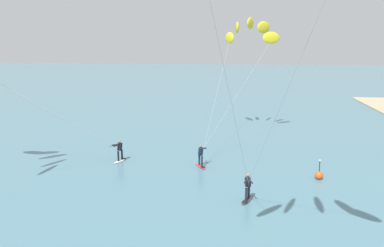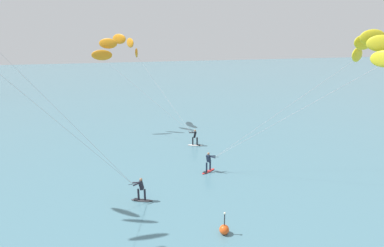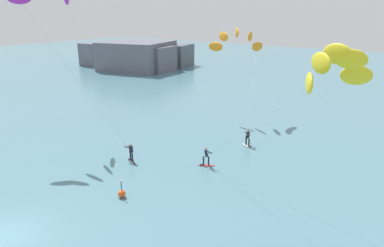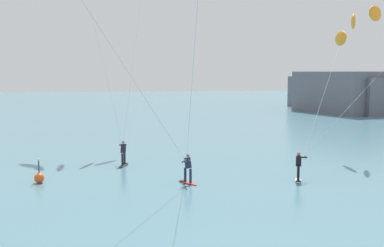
# 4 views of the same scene
# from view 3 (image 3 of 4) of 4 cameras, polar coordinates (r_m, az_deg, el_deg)

# --- Properties ---
(ground_plane) EXTENTS (240.00, 240.00, 0.00)m
(ground_plane) POSITION_cam_3_polar(r_m,az_deg,el_deg) (25.02, -27.83, -15.49)
(ground_plane) COLOR slate
(kitesurfer_mid_water) EXTENTS (13.04, 7.01, 11.19)m
(kitesurfer_mid_water) POSITION_cam_3_polar(r_m,az_deg,el_deg) (20.90, 20.75, 7.56)
(kitesurfer_mid_water) COLOR red
(kitesurfer_mid_water) RESTS_ON ground
(kitesurfer_far_out) EXTENTS (10.35, 11.45, 10.86)m
(kitesurfer_far_out) POSITION_cam_3_polar(r_m,az_deg,el_deg) (43.71, 7.19, 12.69)
(kitesurfer_far_out) COLOR white
(kitesurfer_far_out) RESTS_ON ground
(marker_buoy) EXTENTS (0.56, 0.56, 1.38)m
(marker_buoy) POSITION_cam_3_polar(r_m,az_deg,el_deg) (26.55, -11.13, -10.90)
(marker_buoy) COLOR #EA5119
(marker_buoy) RESTS_ON ground
(distant_headland) EXTENTS (24.48, 21.62, 6.21)m
(distant_headland) POSITION_cam_3_polar(r_m,az_deg,el_deg) (85.93, -8.81, 10.70)
(distant_headland) COLOR #565B60
(distant_headland) RESTS_ON ground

